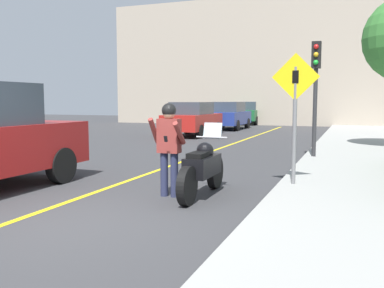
# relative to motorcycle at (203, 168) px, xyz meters

# --- Properties ---
(ground_plane) EXTENTS (80.00, 80.00, 0.00)m
(ground_plane) POSITION_rel_motorcycle_xyz_m (-1.42, -2.28, -0.51)
(ground_plane) COLOR #38383A
(road_center_line) EXTENTS (0.12, 36.00, 0.01)m
(road_center_line) POSITION_rel_motorcycle_xyz_m (-2.02, 3.72, -0.51)
(road_center_line) COLOR yellow
(road_center_line) RESTS_ON ground
(building_backdrop) EXTENTS (28.00, 1.20, 9.13)m
(building_backdrop) POSITION_rel_motorcycle_xyz_m (-1.42, 23.72, 4.05)
(building_backdrop) COLOR #B2A38E
(building_backdrop) RESTS_ON ground
(motorcycle) EXTENTS (0.62, 2.19, 1.32)m
(motorcycle) POSITION_rel_motorcycle_xyz_m (0.00, 0.00, 0.00)
(motorcycle) COLOR black
(motorcycle) RESTS_ON ground
(person_biker) EXTENTS (0.59, 0.47, 1.70)m
(person_biker) POSITION_rel_motorcycle_xyz_m (-0.56, -0.25, 0.52)
(person_biker) COLOR #282D4C
(person_biker) RESTS_ON ground
(crossing_sign) EXTENTS (0.91, 0.08, 2.53)m
(crossing_sign) POSITION_rel_motorcycle_xyz_m (1.47, 1.16, 1.12)
(crossing_sign) COLOR slate
(crossing_sign) RESTS_ON sidewalk_curb
(traffic_light) EXTENTS (0.26, 0.30, 3.31)m
(traffic_light) POSITION_rel_motorcycle_xyz_m (1.47, 5.63, 1.92)
(traffic_light) COLOR #2D2D30
(traffic_light) RESTS_ON sidewalk_curb
(parked_car_red) EXTENTS (1.88, 4.20, 1.68)m
(parked_car_red) POSITION_rel_motorcycle_xyz_m (-4.97, 12.67, 0.34)
(parked_car_red) COLOR black
(parked_car_red) RESTS_ON ground
(parked_car_blue) EXTENTS (1.88, 4.20, 1.68)m
(parked_car_blue) POSITION_rel_motorcycle_xyz_m (-4.62, 18.04, 0.34)
(parked_car_blue) COLOR black
(parked_car_blue) RESTS_ON ground
(parked_car_green) EXTENTS (1.88, 4.20, 1.68)m
(parked_car_green) POSITION_rel_motorcycle_xyz_m (-4.86, 24.25, 0.34)
(parked_car_green) COLOR black
(parked_car_green) RESTS_ON ground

